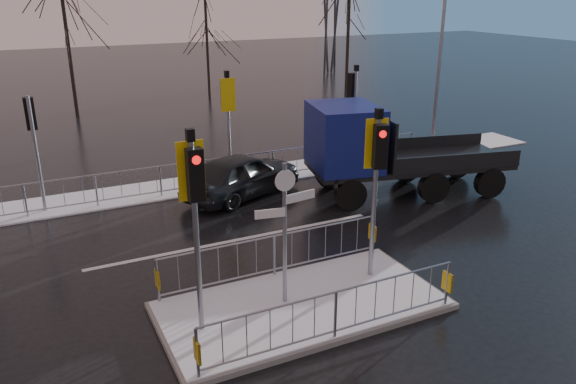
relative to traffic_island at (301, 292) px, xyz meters
name	(u,v)px	position (x,y,z in m)	size (l,w,h in m)	color
ground	(302,308)	(0.01, -0.01, -0.39)	(120.00, 120.00, 0.00)	black
snow_verge	(186,186)	(0.01, 8.59, -0.37)	(30.00, 2.00, 0.04)	white
lane_markings	(309,316)	(0.01, -0.34, -0.39)	(8.00, 11.38, 0.01)	silver
traffic_island	(301,292)	(0.00, 0.00, 0.00)	(6.00, 3.04, 4.15)	slate
far_kerb_fixtures	(198,161)	(0.31, 8.08, 0.63)	(18.00, 0.65, 3.83)	gray
car_far_lane	(242,175)	(1.42, 6.94, 0.33)	(1.71, 4.24, 1.45)	black
flatbed_truck	(371,148)	(5.16, 5.13, 1.22)	(6.88, 3.74, 3.03)	black
tree_far_a	(65,21)	(-1.99, 21.99, 4.43)	(3.75, 3.75, 7.08)	black
tree_far_b	(206,27)	(6.01, 23.99, 3.79)	(3.25, 3.25, 6.14)	black
tree_far_c	(349,10)	(14.01, 20.99, 4.76)	(4.00, 4.00, 7.55)	black
street_lamp_right	(443,42)	(10.58, 8.49, 4.00)	(1.25, 0.18, 8.00)	gray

